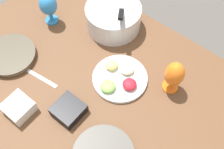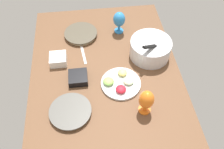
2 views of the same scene
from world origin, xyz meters
The scene contains 10 objects.
ground_plane centered at (0.00, 0.00, -2.00)cm, with size 160.00×104.00×4.00cm, color brown.
dinner_plate_left centered at (-46.81, -15.38, 1.66)cm, with size 25.83×25.83×3.19cm.
dinner_plate_right centered at (22.38, -24.57, 1.56)cm, with size 25.97×25.97×3.00cm.
mixing_bowl centered at (-19.61, 33.97, 7.12)cm, with size 29.39×29.39×20.24cm.
fruit_platter centered at (4.48, 8.92, 1.69)cm, with size 26.70×26.70×5.28cm.
hurricane_glass_blue centered at (-48.25, 15.26, 11.40)cm, with size 9.42×9.42×18.15cm.
hurricane_glass_orange centered at (25.78, 20.89, 11.11)cm, with size 9.17×9.17×18.68cm.
square_bowl_white centered at (-20.49, -32.43, 3.44)cm, with size 11.69×11.69×6.18cm.
square_bowl_black centered at (-2.71, -18.96, 2.74)cm, with size 12.64×12.64×4.93cm.
fork_by_left_plate centered at (-25.25, -14.43, 0.30)cm, with size 18.00×1.80×0.60cm, color silver.
Camera 2 is at (97.53, -8.13, 130.32)cm, focal length 38.34 mm.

